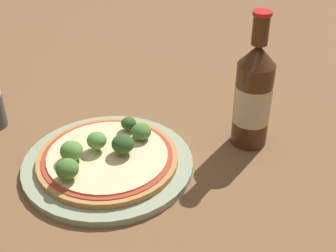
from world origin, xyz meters
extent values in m
plane|color=brown|center=(0.00, 0.00, 0.00)|extent=(3.00, 3.00, 0.00)
cylinder|color=#93A384|center=(0.00, 0.01, 0.01)|extent=(0.27, 0.27, 0.01)
cylinder|color=#B77F42|center=(0.00, 0.01, 0.02)|extent=(0.23, 0.23, 0.01)
cylinder|color=#A83823|center=(0.00, 0.01, 0.02)|extent=(0.21, 0.21, 0.00)
cylinder|color=beige|center=(0.00, 0.01, 0.02)|extent=(0.19, 0.19, 0.00)
cylinder|color=#89A866|center=(-0.07, -0.03, 0.03)|extent=(0.01, 0.01, 0.01)
ellipsoid|color=#477A33|center=(-0.07, -0.03, 0.04)|extent=(0.03, 0.03, 0.03)
cylinder|color=#89A866|center=(0.02, 0.00, 0.03)|extent=(0.01, 0.01, 0.01)
ellipsoid|color=#2D5123|center=(0.02, 0.00, 0.04)|extent=(0.04, 0.04, 0.03)
cylinder|color=#89A866|center=(-0.05, 0.01, 0.03)|extent=(0.01, 0.01, 0.01)
ellipsoid|color=#568E3D|center=(-0.05, 0.01, 0.04)|extent=(0.04, 0.04, 0.03)
cylinder|color=#89A866|center=(0.06, 0.03, 0.03)|extent=(0.01, 0.01, 0.01)
ellipsoid|color=#477A33|center=(0.06, 0.03, 0.04)|extent=(0.03, 0.03, 0.03)
cylinder|color=#89A866|center=(-0.01, 0.02, 0.03)|extent=(0.01, 0.01, 0.01)
ellipsoid|color=#568E3D|center=(-0.01, 0.02, 0.05)|extent=(0.03, 0.03, 0.03)
cylinder|color=#89A866|center=(0.05, 0.06, 0.03)|extent=(0.01, 0.01, 0.01)
ellipsoid|color=#2D5123|center=(0.05, 0.06, 0.04)|extent=(0.03, 0.03, 0.02)
cylinder|color=#472814|center=(0.25, 0.00, 0.07)|extent=(0.06, 0.06, 0.15)
cylinder|color=#C6B793|center=(0.25, 0.00, 0.08)|extent=(0.06, 0.06, 0.07)
cone|color=#472814|center=(0.25, 0.00, 0.16)|extent=(0.06, 0.06, 0.03)
cylinder|color=#472814|center=(0.25, 0.00, 0.21)|extent=(0.03, 0.03, 0.05)
cylinder|color=red|center=(0.25, 0.00, 0.23)|extent=(0.03, 0.03, 0.01)
camera|label=1|loc=(-0.10, -0.59, 0.47)|focal=50.00mm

